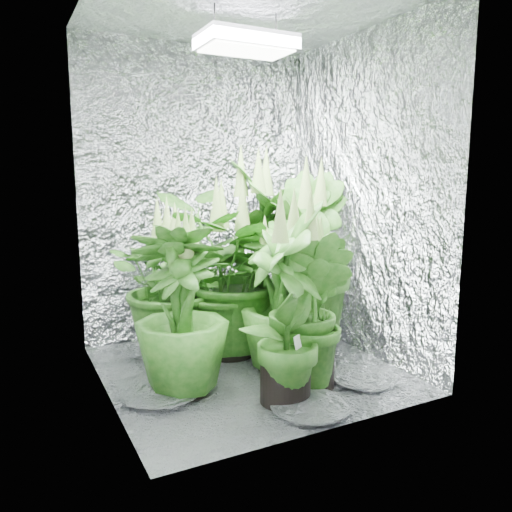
{
  "coord_description": "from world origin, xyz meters",
  "views": [
    {
      "loc": [
        -1.23,
        -2.51,
        1.14
      ],
      "look_at": [
        0.06,
        0.0,
        0.67
      ],
      "focal_mm": 35.0,
      "sensor_mm": 36.0,
      "label": 1
    }
  ],
  "objects": [
    {
      "name": "ground",
      "position": [
        0.0,
        0.0,
        0.0
      ],
      "size": [
        1.6,
        1.6,
        0.0
      ],
      "primitive_type": "plane",
      "color": "silver",
      "rests_on": "ground"
    },
    {
      "name": "walls",
      "position": [
        0.0,
        0.0,
        1.0
      ],
      "size": [
        1.62,
        1.62,
        2.0
      ],
      "color": "silver",
      "rests_on": "ground"
    },
    {
      "name": "ceiling",
      "position": [
        0.0,
        0.0,
        2.0
      ],
      "size": [
        1.6,
        1.6,
        0.01
      ],
      "primitive_type": "cube",
      "color": "silver",
      "rests_on": "walls"
    },
    {
      "name": "grow_lamp",
      "position": [
        0.0,
        0.0,
        1.83
      ],
      "size": [
        0.5,
        0.3,
        0.22
      ],
      "color": "gray",
      "rests_on": "ceiling"
    },
    {
      "name": "plant_a",
      "position": [
        -0.29,
        0.43,
        0.47
      ],
      "size": [
        0.87,
        0.87,
        1.0
      ],
      "rotation": [
        0.0,
        0.0,
        6.21
      ],
      "color": "black",
      "rests_on": "ground"
    },
    {
      "name": "plant_b",
      "position": [
        0.29,
        0.35,
        0.61
      ],
      "size": [
        0.84,
        0.84,
        1.3
      ],
      "rotation": [
        0.0,
        0.0,
        1.13
      ],
      "color": "black",
      "rests_on": "ground"
    },
    {
      "name": "plant_c",
      "position": [
        0.48,
        0.13,
        0.57
      ],
      "size": [
        0.65,
        0.65,
        1.24
      ],
      "rotation": [
        0.0,
        0.0,
        1.63
      ],
      "color": "black",
      "rests_on": "ground"
    },
    {
      "name": "plant_d",
      "position": [
        -0.44,
        -0.12,
        0.44
      ],
      "size": [
        0.62,
        0.62,
        0.97
      ],
      "rotation": [
        0.0,
        0.0,
        2.83
      ],
      "color": "black",
      "rests_on": "ground"
    },
    {
      "name": "plant_e",
      "position": [
        0.01,
        0.28,
        0.52
      ],
      "size": [
        0.92,
        0.92,
        1.11
      ],
      "rotation": [
        0.0,
        0.0,
        3.12
      ],
      "color": "black",
      "rests_on": "ground"
    },
    {
      "name": "plant_f",
      "position": [
        -0.02,
        -0.47,
        0.5
      ],
      "size": [
        0.66,
        0.66,
        1.08
      ],
      "rotation": [
        0.0,
        0.0,
        4.39
      ],
      "color": "black",
      "rests_on": "ground"
    },
    {
      "name": "plant_g",
      "position": [
        0.2,
        -0.36,
        0.42
      ],
      "size": [
        0.63,
        0.63,
        0.93
      ],
      "rotation": [
        0.0,
        0.0,
        5.26
      ],
      "color": "black",
      "rests_on": "ground"
    },
    {
      "name": "plant_h",
      "position": [
        0.18,
        -0.09,
        0.42
      ],
      "size": [
        0.54,
        0.54,
        0.93
      ],
      "rotation": [
        0.0,
        0.0,
        6.12
      ],
      "color": "black",
      "rests_on": "ground"
    },
    {
      "name": "circulation_fan",
      "position": [
        0.62,
        0.57,
        0.14
      ],
      "size": [
        0.13,
        0.28,
        0.32
      ],
      "rotation": [
        0.0,
        0.0,
        0.07
      ],
      "color": "black",
      "rests_on": "ground"
    },
    {
      "name": "plant_label",
      "position": [
        0.04,
        -0.49,
        0.3
      ],
      "size": [
        0.06,
        0.05,
        0.09
      ],
      "primitive_type": "cube",
      "rotation": [
        -0.21,
        0.0,
        0.56
      ],
      "color": "white",
      "rests_on": "plant_f"
    }
  ]
}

